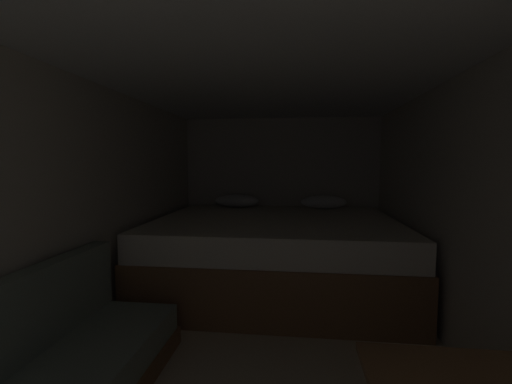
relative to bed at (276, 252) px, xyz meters
The scene contains 6 objects.
ground_plane 1.40m from the bed, 90.00° to the right, with size 6.83×6.83×0.00m, color beige.
wall_back 1.25m from the bed, 90.00° to the left, with size 2.76×0.05×1.98m, color beige.
wall_left 2.00m from the bed, 135.26° to the right, with size 0.05×4.83×1.98m, color beige.
wall_right 2.00m from the bed, 44.74° to the right, with size 0.05×4.83×1.98m, color beige.
ceiling_slab 2.10m from the bed, 90.00° to the right, with size 2.76×4.83×0.05m, color white.
bed is the anchor object (origin of this frame).
Camera 1 is at (0.21, -0.61, 1.36)m, focal length 23.70 mm.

